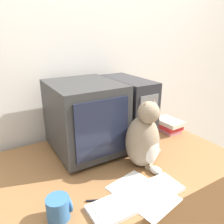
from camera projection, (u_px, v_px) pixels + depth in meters
wall_back at (80, 63)px, 1.54m from camera, size 7.00×0.05×2.50m
desk at (117, 207)px, 1.43m from camera, size 1.31×0.88×0.74m
crt_monitor at (85, 117)px, 1.32m from camera, size 0.39×0.45×0.44m
computer_tower at (127, 110)px, 1.46m from camera, size 0.18×0.43×0.43m
keyboard at (138, 197)px, 0.98m from camera, size 0.46×0.14×0.02m
cat at (144, 139)px, 1.18m from camera, size 0.29×0.25×0.39m
book_stack at (169, 125)px, 1.65m from camera, size 0.14×0.21×0.09m
pen at (101, 200)px, 0.97m from camera, size 0.12×0.07×0.01m
paper_sheet at (142, 193)px, 1.01m from camera, size 0.26×0.33×0.00m
mug at (59, 208)px, 0.87m from camera, size 0.10×0.09×0.10m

